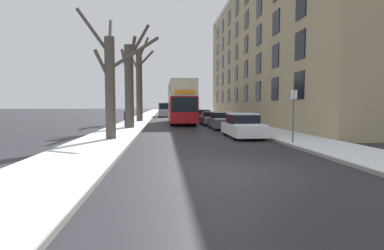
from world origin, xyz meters
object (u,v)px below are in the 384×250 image
double_decker_bus (181,101)px  parked_car_0 (243,126)px  oncoming_van (165,109)px  parked_car_2 (211,118)px  parked_car_1 (222,121)px  bare_tree_left_1 (130,83)px  pedestrian_left_sidewalk (126,118)px  street_sign_post (293,114)px  bare_tree_left_2 (140,84)px  parked_car_3 (203,116)px  bare_tree_left_0 (111,80)px

double_decker_bus → parked_car_0: (2.91, -14.23, -1.76)m
oncoming_van → parked_car_2: bearing=-77.6°
parked_car_1 → parked_car_0: bearing=-90.0°
bare_tree_left_1 → pedestrian_left_sidewalk: (-0.38, 0.52, -2.83)m
double_decker_bus → street_sign_post: bearing=-76.6°
bare_tree_left_1 → oncoming_van: bearing=83.7°
pedestrian_left_sidewalk → street_sign_post: 14.37m
double_decker_bus → bare_tree_left_2: bearing=152.3°
parked_car_0 → parked_car_3: parked_car_0 is taller
double_decker_bus → parked_car_1: size_ratio=2.71×
pedestrian_left_sidewalk → parked_car_2: bearing=67.8°
bare_tree_left_0 → double_decker_bus: bearing=73.4°
parked_car_2 → street_sign_post: street_sign_post is taller
parked_car_2 → pedestrian_left_sidewalk: (-7.80, -5.11, 0.29)m
parked_car_0 → double_decker_bus: bearing=101.6°
oncoming_van → street_sign_post: bearing=-80.8°
parked_car_1 → parked_car_3: bearing=90.0°
parked_car_3 → bare_tree_left_1: bearing=-121.6°
bare_tree_left_0 → parked_car_1: bare_tree_left_0 is taller
bare_tree_left_2 → parked_car_3: (7.42, 2.04, -3.71)m
parked_car_0 → oncoming_van: bearing=97.9°
bare_tree_left_2 → bare_tree_left_0: bearing=-90.4°
parked_car_0 → street_sign_post: 4.23m
double_decker_bus → parked_car_3: size_ratio=2.69×
street_sign_post → parked_car_2: bearing=95.0°
double_decker_bus → pedestrian_left_sidewalk: 8.76m
parked_car_2 → parked_car_3: 6.40m
bare_tree_left_2 → parked_car_2: bearing=-30.5°
parked_car_1 → parked_car_3: 12.19m
bare_tree_left_0 → double_decker_bus: (4.63, 15.52, -0.82)m
parked_car_0 → parked_car_1: 6.45m
oncoming_van → parked_car_0: bearing=-82.1°
bare_tree_left_2 → parked_car_0: 18.55m
parked_car_0 → parked_car_1: size_ratio=1.04×
double_decker_bus → oncoming_van: double_decker_bus is taller
bare_tree_left_2 → parked_car_0: (7.42, -16.60, -3.69)m
parked_car_2 → bare_tree_left_0: bearing=-119.1°
bare_tree_left_0 → parked_car_3: bearing=69.3°
parked_car_3 → oncoming_van: size_ratio=0.82×
parked_car_1 → oncoming_van: size_ratio=0.82×
bare_tree_left_2 → parked_car_0: bearing=-65.9°
bare_tree_left_2 → bare_tree_left_1: bearing=-90.0°
oncoming_van → pedestrian_left_sidewalk: 25.95m
parked_car_1 → parked_car_2: parked_car_1 is taller
pedestrian_left_sidewalk → street_sign_post: (9.19, -11.02, 0.64)m
parked_car_1 → bare_tree_left_2: bearing=126.2°
parked_car_1 → pedestrian_left_sidewalk: size_ratio=2.58×
parked_car_1 → parked_car_3: size_ratio=0.99×
bare_tree_left_1 → bare_tree_left_2: bearing=90.0°
bare_tree_left_2 → oncoming_van: 16.81m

